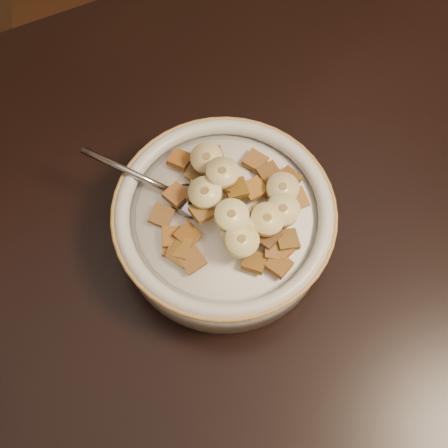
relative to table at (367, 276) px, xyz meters
name	(u,v)px	position (x,y,z in m)	size (l,w,h in m)	color
floor	(292,400)	(0.00, 0.00, -0.78)	(4.00, 4.50, 0.10)	#422816
table	(367,276)	(0.00, 0.00, 0.00)	(1.40, 0.90, 0.04)	black
chair	(111,41)	(-0.08, 0.66, -0.30)	(0.38, 0.38, 0.87)	black
cereal_bowl	(224,226)	(-0.12, 0.09, 0.04)	(0.20, 0.20, 0.05)	beige
milk	(224,216)	(-0.12, 0.09, 0.07)	(0.17, 0.17, 0.00)	white
spoon	(193,201)	(-0.14, 0.12, 0.07)	(0.04, 0.05, 0.01)	#9196A3
cereal_square_0	(173,237)	(-0.17, 0.09, 0.08)	(0.02, 0.02, 0.01)	brown
cereal_square_1	(254,189)	(-0.08, 0.10, 0.08)	(0.02, 0.02, 0.01)	#975E25
cereal_square_2	(297,199)	(-0.05, 0.08, 0.07)	(0.02, 0.02, 0.01)	#9E5F2E
cereal_square_3	(181,253)	(-0.17, 0.07, 0.08)	(0.02, 0.02, 0.01)	brown
cereal_square_4	(255,262)	(-0.11, 0.04, 0.08)	(0.02, 0.02, 0.01)	brown
cereal_square_5	(193,260)	(-0.16, 0.06, 0.08)	(0.02, 0.02, 0.01)	#9A6034
cereal_square_6	(269,173)	(-0.06, 0.11, 0.08)	(0.02, 0.02, 0.01)	brown
cereal_square_7	(180,159)	(-0.13, 0.16, 0.08)	(0.02, 0.02, 0.01)	#914B1A
cereal_square_8	(236,189)	(-0.10, 0.11, 0.09)	(0.02, 0.02, 0.01)	brown
cereal_square_9	(198,173)	(-0.12, 0.14, 0.08)	(0.02, 0.02, 0.01)	brown
cereal_square_10	(176,249)	(-0.17, 0.08, 0.08)	(0.02, 0.02, 0.01)	brown
cereal_square_11	(188,235)	(-0.16, 0.09, 0.08)	(0.02, 0.02, 0.01)	brown
cereal_square_12	(287,240)	(-0.08, 0.04, 0.08)	(0.02, 0.02, 0.01)	brown
cereal_square_13	(282,247)	(-0.08, 0.04, 0.08)	(0.02, 0.02, 0.01)	brown
cereal_square_14	(273,221)	(-0.08, 0.06, 0.08)	(0.02, 0.02, 0.01)	brown
cereal_square_15	(275,250)	(-0.09, 0.04, 0.08)	(0.02, 0.02, 0.01)	brown
cereal_square_16	(213,157)	(-0.10, 0.15, 0.08)	(0.02, 0.02, 0.01)	brown
cereal_square_17	(161,216)	(-0.17, 0.12, 0.08)	(0.02, 0.02, 0.01)	brown
cereal_square_18	(268,236)	(-0.09, 0.05, 0.08)	(0.02, 0.02, 0.01)	brown
cereal_square_19	(224,183)	(-0.11, 0.12, 0.09)	(0.02, 0.02, 0.01)	brown
cereal_square_20	(199,192)	(-0.13, 0.12, 0.09)	(0.02, 0.02, 0.01)	olive
cereal_square_21	(263,215)	(-0.09, 0.07, 0.08)	(0.02, 0.02, 0.01)	brown
cereal_square_22	(273,186)	(-0.06, 0.10, 0.08)	(0.02, 0.02, 0.01)	brown
cereal_square_23	(255,161)	(-0.07, 0.13, 0.07)	(0.02, 0.02, 0.01)	#8F5D25
cereal_square_24	(289,179)	(-0.05, 0.10, 0.08)	(0.02, 0.02, 0.01)	brown
cereal_square_25	(176,195)	(-0.15, 0.13, 0.08)	(0.02, 0.02, 0.01)	brown
cereal_square_26	(203,211)	(-0.14, 0.10, 0.09)	(0.02, 0.02, 0.01)	brown
cereal_square_27	(279,265)	(-0.10, 0.03, 0.08)	(0.02, 0.02, 0.01)	brown
cereal_square_28	(180,247)	(-0.17, 0.08, 0.08)	(0.02, 0.02, 0.01)	#9A642B
cereal_square_29	(252,226)	(-0.10, 0.07, 0.09)	(0.02, 0.02, 0.01)	brown
banana_slice_0	(205,193)	(-0.13, 0.11, 0.10)	(0.03, 0.03, 0.01)	#FEE7AA
banana_slice_1	(231,216)	(-0.12, 0.08, 0.10)	(0.03, 0.03, 0.01)	#ECDC8D
banana_slice_2	(222,173)	(-0.11, 0.12, 0.10)	(0.03, 0.03, 0.01)	beige
banana_slice_3	(237,230)	(-0.12, 0.07, 0.10)	(0.03, 0.03, 0.01)	#E4DA8A
banana_slice_4	(207,159)	(-0.11, 0.15, 0.09)	(0.03, 0.03, 0.01)	#D5BA7A
banana_slice_5	(283,210)	(-0.07, 0.07, 0.09)	(0.03, 0.03, 0.01)	#CCC174
banana_slice_6	(282,189)	(-0.06, 0.09, 0.09)	(0.03, 0.03, 0.01)	#D4C188
banana_slice_7	(267,220)	(-0.09, 0.06, 0.09)	(0.03, 0.03, 0.01)	#EBD98D
banana_slice_8	(242,241)	(-0.12, 0.05, 0.10)	(0.03, 0.03, 0.01)	#ECDC87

